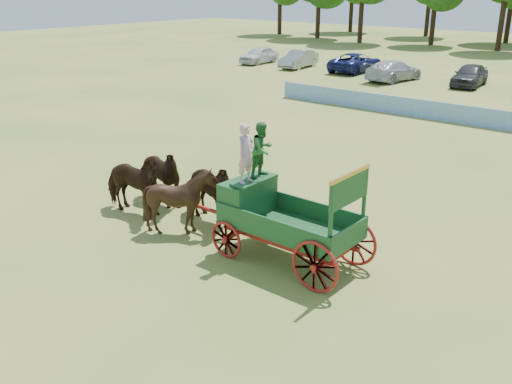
% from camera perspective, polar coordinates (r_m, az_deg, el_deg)
% --- Properties ---
extents(ground, '(160.00, 160.00, 0.00)m').
position_cam_1_polar(ground, '(17.32, 4.13, -4.93)').
color(ground, '#A7974B').
rests_on(ground, ground).
extents(horse_lead_left, '(2.67, 1.63, 2.10)m').
position_cam_1_polar(horse_lead_left, '(19.34, -12.33, 0.76)').
color(horse_lead_left, '#321A0D').
rests_on(horse_lead_left, ground).
extents(horse_lead_right, '(2.56, 1.29, 2.10)m').
position_cam_1_polar(horse_lead_right, '(19.99, -9.88, 1.58)').
color(horse_lead_right, '#321A0D').
rests_on(horse_lead_right, ground).
extents(horse_wheel_left, '(2.02, 1.83, 2.11)m').
position_cam_1_polar(horse_wheel_left, '(17.61, -7.45, -0.89)').
color(horse_wheel_left, '#321A0D').
rests_on(horse_wheel_left, ground).
extents(horse_wheel_right, '(2.59, 1.37, 2.10)m').
position_cam_1_polar(horse_wheel_right, '(18.32, -4.95, 0.06)').
color(horse_wheel_right, '#321A0D').
rests_on(horse_wheel_right, ground).
extents(farm_dray, '(6.00, 2.00, 3.80)m').
position_cam_1_polar(farm_dray, '(15.90, 1.28, -0.72)').
color(farm_dray, '#AB2C11').
rests_on(farm_dray, ground).
extents(sponsor_banner, '(26.00, 0.08, 1.05)m').
position_cam_1_polar(sponsor_banner, '(33.12, 21.33, 7.01)').
color(sponsor_banner, '#1C589C').
rests_on(sponsor_banner, ground).
extents(parked_cars, '(48.18, 7.91, 1.65)m').
position_cam_1_polar(parked_cars, '(45.21, 22.63, 10.43)').
color(parked_cars, silver).
rests_on(parked_cars, ground).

